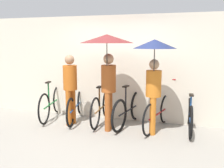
{
  "coord_description": "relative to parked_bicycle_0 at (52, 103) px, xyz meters",
  "views": [
    {
      "loc": [
        1.63,
        -4.23,
        1.92
      ],
      "look_at": [
        0.0,
        1.02,
        1.0
      ],
      "focal_mm": 40.0,
      "sensor_mm": 36.0,
      "label": 1
    }
  ],
  "objects": [
    {
      "name": "parked_bicycle_3",
      "position": [
        2.04,
        -0.02,
        -0.01
      ],
      "size": [
        0.49,
        1.74,
        1.02
      ],
      "rotation": [
        0.0,
        0.0,
        1.4
      ],
      "color": "black",
      "rests_on": "ground"
    },
    {
      "name": "ground_plane",
      "position": [
        1.7,
        -1.26,
        -0.39
      ],
      "size": [
        30.0,
        30.0,
        0.0
      ],
      "primitive_type": "plane",
      "color": "gray"
    },
    {
      "name": "back_wall",
      "position": [
        1.7,
        0.46,
        0.89
      ],
      "size": [
        11.4,
        0.12,
        2.57
      ],
      "color": "beige",
      "rests_on": "ground"
    },
    {
      "name": "pedestrian_leading",
      "position": [
        0.72,
        -0.35,
        0.57
      ],
      "size": [
        0.32,
        0.32,
        1.64
      ],
      "rotation": [
        0.0,
        0.0,
        3.03
      ],
      "color": "#B25619",
      "rests_on": "ground"
    },
    {
      "name": "parked_bicycle_1",
      "position": [
        0.68,
        0.02,
        -0.03
      ],
      "size": [
        0.54,
        1.74,
        1.01
      ],
      "rotation": [
        0.0,
        0.0,
        1.78
      ],
      "color": "black",
      "rests_on": "ground"
    },
    {
      "name": "parked_bicycle_0",
      "position": [
        0.0,
        0.0,
        0.0
      ],
      "size": [
        0.52,
        1.75,
        1.07
      ],
      "rotation": [
        0.0,
        0.0,
        1.77
      ],
      "color": "black",
      "rests_on": "ground"
    },
    {
      "name": "parked_bicycle_2",
      "position": [
        1.36,
        0.01,
        -0.01
      ],
      "size": [
        0.44,
        1.73,
        0.99
      ],
      "rotation": [
        0.0,
        0.0,
        1.64
      ],
      "color": "black",
      "rests_on": "ground"
    },
    {
      "name": "pedestrian_center",
      "position": [
        1.69,
        -0.53,
        1.3
      ],
      "size": [
        1.13,
        1.13,
        2.08
      ],
      "rotation": [
        0.0,
        0.0,
        3.22
      ],
      "color": "#9E4C1E",
      "rests_on": "ground"
    },
    {
      "name": "pedestrian_trailing",
      "position": [
        2.66,
        -0.45,
        1.1
      ],
      "size": [
        0.86,
        0.86,
        1.98
      ],
      "rotation": [
        0.0,
        0.0,
        3.27
      ],
      "color": "#C66B1E",
      "rests_on": "ground"
    },
    {
      "name": "parked_bicycle_5",
      "position": [
        3.4,
        0.04,
        -0.03
      ],
      "size": [
        0.44,
        1.65,
        0.98
      ],
      "rotation": [
        0.0,
        0.0,
        1.61
      ],
      "color": "black",
      "rests_on": "ground"
    },
    {
      "name": "parked_bicycle_4",
      "position": [
        2.72,
        -0.04,
        -0.02
      ],
      "size": [
        0.56,
        1.67,
        1.08
      ],
      "rotation": [
        0.0,
        0.0,
        1.33
      ],
      "color": "black",
      "rests_on": "ground"
    }
  ]
}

